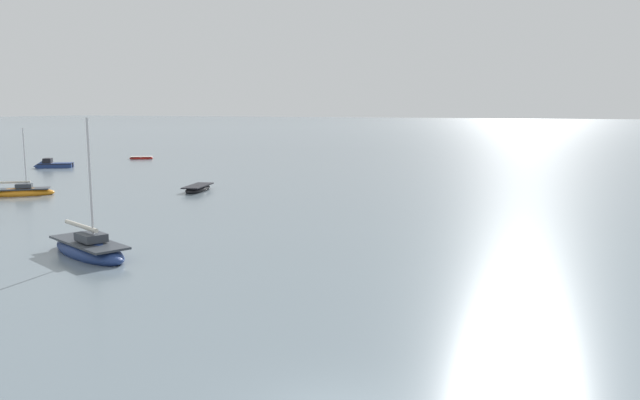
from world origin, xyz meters
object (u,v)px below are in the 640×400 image
sailboat_moored_0 (21,192)px  rowboat_moored_0 (141,158)px  motorboat_moored_0 (50,166)px  sailboat_moored_1 (89,249)px  rowboat_moored_2 (198,189)px

sailboat_moored_0 → rowboat_moored_0: (-14.94, 33.61, -0.11)m
motorboat_moored_0 → sailboat_moored_1: (37.65, -32.99, 0.05)m
sailboat_moored_1 → rowboat_moored_0: 59.73m
sailboat_moored_0 → rowboat_moored_0: bearing=74.2°
rowboat_moored_2 → rowboat_moored_0: bearing=33.1°
sailboat_moored_1 → motorboat_moored_0: bearing=161.0°
motorboat_moored_0 → rowboat_moored_0: (1.80, 14.78, -0.12)m
rowboat_moored_0 → rowboat_moored_2: rowboat_moored_2 is taller
motorboat_moored_0 → sailboat_moored_1: bearing=105.7°
sailboat_moored_0 → rowboat_moored_2: sailboat_moored_0 is taller
sailboat_moored_0 → sailboat_moored_1: 25.26m
sailboat_moored_0 → rowboat_moored_0: 36.78m
sailboat_moored_0 → sailboat_moored_1: sailboat_moored_1 is taller
sailboat_moored_1 → rowboat_moored_2: sailboat_moored_1 is taller
motorboat_moored_0 → sailboat_moored_1: 50.06m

